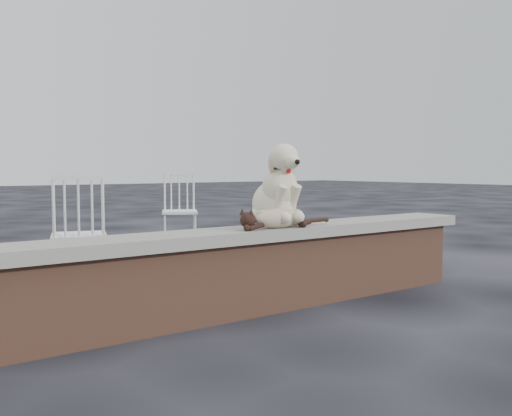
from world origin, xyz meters
TOP-DOWN VIEW (x-y plane):
  - ground at (0.00, 0.00)m, footprint 60.00×60.00m
  - brick_wall at (0.00, 0.00)m, footprint 6.00×0.30m
  - capstone at (0.00, 0.00)m, footprint 6.20×0.40m
  - dog at (1.29, 0.05)m, footprint 0.43×0.54m
  - cat at (1.21, -0.10)m, footprint 0.93×0.30m
  - chair_c at (0.34, 1.35)m, footprint 0.71×0.71m
  - chair_d at (2.20, 3.05)m, footprint 0.76×0.76m

SIDE VIEW (x-z plane):
  - ground at x=0.00m, z-range 0.00..0.00m
  - brick_wall at x=0.00m, z-range 0.00..0.50m
  - chair_c at x=0.34m, z-range 0.00..0.94m
  - chair_d at x=2.20m, z-range 0.00..0.94m
  - capstone at x=0.00m, z-range 0.50..0.58m
  - cat at x=1.21m, z-range 0.58..0.74m
  - dog at x=1.29m, z-range 0.58..1.17m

